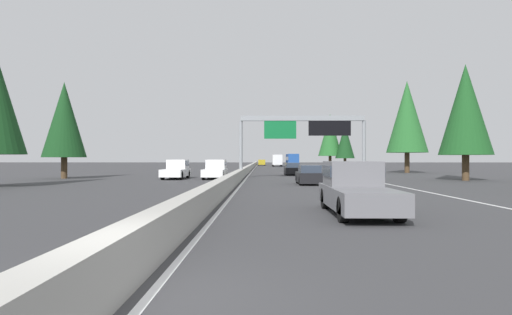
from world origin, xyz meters
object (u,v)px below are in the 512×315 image
Objects in this scene: conifer_right_far at (345,141)px; conifer_right_near at (466,110)px; sedan_far_right at (262,163)px; pickup_near_right at (355,188)px; minivan_far_center at (262,162)px; bus_mid_left at (292,160)px; sedan_mid_right at (309,175)px; conifer_right_mid at (407,117)px; conifer_right_distant at (330,135)px; box_truck_distant_a at (277,160)px; sedan_distant_b at (292,169)px; oncoming_near at (177,169)px; conifer_left_near at (64,120)px; sign_gantry_overhead at (304,129)px; oncoming_far at (215,169)px.

conifer_right_near is at bearing -179.25° from conifer_right_far.
pickup_near_right is at bearing -178.35° from sedan_far_right.
conifer_right_near is at bearing -167.65° from minivan_far_center.
conifer_right_far is at bearing -145.03° from bus_mid_left.
bus_mid_left reaches higher than sedan_mid_right.
conifer_right_mid is 1.09× the size of conifer_right_distant.
box_truck_distant_a is (2.83, 3.64, -0.11)m from bus_mid_left.
oncoming_near is at bearing 128.92° from sedan_distant_b.
bus_mid_left is at bearing 30.71° from conifer_right_distant.
sedan_distant_b is 42.34m from conifer_right_far.
sedan_mid_right is (17.43, -0.25, -0.23)m from pickup_near_right.
sign_gantry_overhead is at bearing -87.95° from conifer_left_near.
sedan_far_right is at bearing -0.23° from minivan_far_center.
oncoming_far is (-9.69, 8.18, 0.23)m from sedan_distant_b.
conifer_right_distant is (51.50, -23.14, 6.19)m from oncoming_near.
bus_mid_left reaches higher than box_truck_distant_a.
conifer_left_near is (26.59, 22.94, 4.89)m from pickup_near_right.
conifer_right_near is at bearing 82.20° from oncoming_far.
sign_gantry_overhead reaches higher than sedan_far_right.
conifer_right_mid is at bearing -20.72° from pickup_near_right.
oncoming_near is at bearing 152.26° from conifer_right_far.
oncoming_near is 0.53× the size of conifer_right_near.
bus_mid_left is 65.05m from oncoming_far.
conifer_right_mid reaches higher than sedan_far_right.
sign_gantry_overhead is at bearing 164.51° from conifer_right_far.
conifer_right_distant reaches higher than sedan_mid_right.
sedan_mid_right is 1.00× the size of sedan_distant_b.
sedan_far_right is at bearing 2.66° from sign_gantry_overhead.
oncoming_far is (-93.39, 4.48, 0.23)m from sedan_far_right.
conifer_right_mid is at bearing 126.14° from oncoming_far.
sedan_far_right is 0.42× the size of conifer_right_near.
box_truck_distant_a is 22.60m from conifer_right_far.
conifer_left_near is (9.16, 23.19, 5.12)m from sedan_mid_right.
oncoming_far is (-63.94, 11.94, -0.80)m from bus_mid_left.
conifer_right_near is at bearing -106.66° from sign_gantry_overhead.
bus_mid_left is 18.53m from minivan_far_center.
sedan_mid_right is 0.88× the size of minivan_far_center.
minivan_far_center is (107.22, 3.50, 0.04)m from pickup_near_right.
conifer_right_near is (-69.89, -14.52, 4.75)m from box_truck_distant_a.
oncoming_far is 0.48× the size of conifer_right_distant.
conifer_right_mid reaches higher than conifer_left_near.
pickup_near_right is at bearing 171.68° from conifer_right_distant.
conifer_right_near is (23.23, -14.89, 5.45)m from pickup_near_right.
conifer_right_distant reaches higher than minivan_far_center.
oncoming_far reaches higher than sedan_mid_right.
conifer_right_distant is 61.72m from conifer_left_near.
conifer_left_near reaches higher than sedan_distant_b.
minivan_far_center is at bearing 23.94° from bus_mid_left.
sedan_distant_b is 0.46× the size of conifer_left_near.
box_truck_distant_a is at bearing 35.83° from conifer_right_distant.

